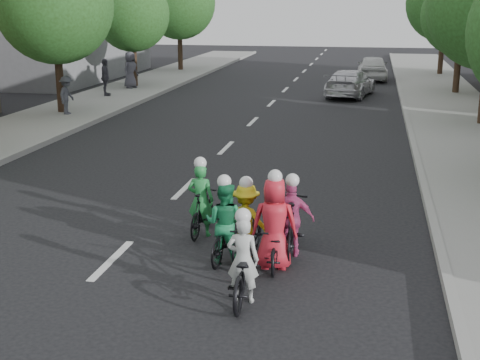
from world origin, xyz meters
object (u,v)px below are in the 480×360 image
(cyclist_4, at_px, (292,223))
(spectator_2, at_px, (130,70))
(spectator_1, at_px, (105,77))
(spectator_0, at_px, (67,95))
(cyclist_5, at_px, (202,207))
(follow_car_trail, at_px, (372,68))
(cyclist_2, at_px, (244,268))
(cyclist_1, at_px, (275,233))
(cyclist_3, at_px, (225,229))
(cyclist_0, at_px, (246,227))
(follow_car_lead, at_px, (350,83))

(cyclist_4, bearing_deg, spectator_2, -65.93)
(spectator_1, bearing_deg, spectator_0, 165.90)
(cyclist_5, xyz_separation_m, follow_car_trail, (3.27, 28.83, 0.17))
(spectator_1, xyz_separation_m, spectator_2, (0.16, 3.07, 0.06))
(spectator_0, distance_m, spectator_1, 5.50)
(cyclist_2, height_order, spectator_1, spectator_1)
(cyclist_1, xyz_separation_m, spectator_2, (-11.09, 22.71, 0.46))
(cyclist_1, distance_m, cyclist_3, 0.94)
(cyclist_2, xyz_separation_m, spectator_0, (-10.41, 15.60, 0.39))
(cyclist_5, distance_m, spectator_1, 20.53)
(cyclist_5, height_order, spectator_2, spectator_2)
(cyclist_0, bearing_deg, follow_car_lead, -83.11)
(follow_car_lead, bearing_deg, cyclist_3, 96.70)
(cyclist_2, distance_m, cyclist_3, 1.66)
(cyclist_5, xyz_separation_m, spectator_1, (-9.52, 18.18, 0.47))
(cyclist_0, height_order, cyclist_4, cyclist_4)
(cyclist_1, relative_size, cyclist_5, 1.11)
(cyclist_0, distance_m, cyclist_2, 1.86)
(follow_car_trail, height_order, spectator_1, spectator_1)
(follow_car_trail, distance_m, spectator_1, 16.64)
(cyclist_1, bearing_deg, cyclist_2, 73.96)
(cyclist_4, bearing_deg, cyclist_5, -24.49)
(spectator_0, bearing_deg, follow_car_lead, -53.18)
(cyclist_4, bearing_deg, follow_car_trail, -95.68)
(cyclist_4, distance_m, cyclist_5, 2.11)
(cyclist_0, xyz_separation_m, cyclist_1, (0.59, -0.40, 0.07))
(cyclist_1, bearing_deg, cyclist_5, -44.74)
(cyclist_5, distance_m, follow_car_trail, 29.01)
(cyclist_2, height_order, follow_car_trail, cyclist_2)
(cyclist_0, distance_m, cyclist_5, 1.55)
(cyclist_4, xyz_separation_m, follow_car_lead, (0.26, 22.08, 0.05))
(spectator_0, bearing_deg, spectator_1, 5.02)
(follow_car_trail, distance_m, spectator_2, 14.73)
(cyclist_1, relative_size, cyclist_4, 0.98)
(cyclist_0, distance_m, spectator_1, 21.99)
(cyclist_2, bearing_deg, spectator_1, -63.82)
(cyclist_5, bearing_deg, cyclist_3, 123.12)
(follow_car_lead, distance_m, follow_car_trail, 7.58)
(cyclist_2, height_order, spectator_0, spectator_0)
(cyclist_2, bearing_deg, spectator_0, -57.59)
(cyclist_1, bearing_deg, cyclist_0, -38.72)
(follow_car_lead, bearing_deg, spectator_1, 25.25)
(cyclist_3, relative_size, spectator_2, 0.87)
(cyclist_5, bearing_deg, cyclist_0, 140.06)
(spectator_2, bearing_deg, follow_car_trail, -37.05)
(spectator_2, bearing_deg, cyclist_1, -131.96)
(cyclist_3, height_order, cyclist_4, cyclist_3)
(follow_car_trail, bearing_deg, cyclist_5, 81.91)
(cyclist_2, height_order, spectator_2, spectator_2)
(follow_car_lead, bearing_deg, cyclist_2, 98.45)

